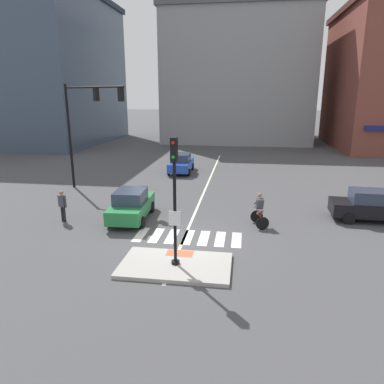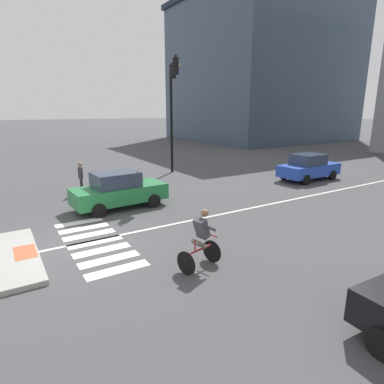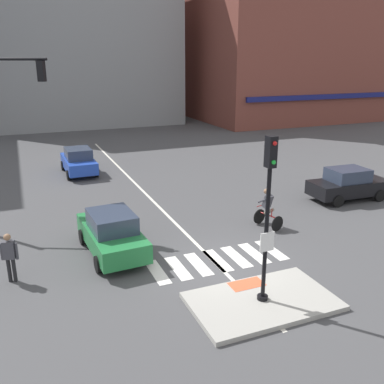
# 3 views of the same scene
# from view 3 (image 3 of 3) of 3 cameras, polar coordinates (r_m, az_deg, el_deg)

# --- Properties ---
(ground_plane) EXTENTS (300.00, 300.00, 0.00)m
(ground_plane) POSITION_cam_3_polar(r_m,az_deg,el_deg) (14.94, 4.23, -9.94)
(ground_plane) COLOR #474749
(traffic_island) EXTENTS (4.25, 2.57, 0.15)m
(traffic_island) POSITION_cam_3_polar(r_m,az_deg,el_deg) (12.95, 9.51, -14.42)
(traffic_island) COLOR #A3A099
(traffic_island) RESTS_ON ground
(tactile_pad_front) EXTENTS (1.10, 0.60, 0.01)m
(tactile_pad_front) POSITION_cam_3_polar(r_m,az_deg,el_deg) (13.59, 7.42, -12.28)
(tactile_pad_front) COLOR #DB5B38
(tactile_pad_front) RESTS_ON traffic_island
(signal_pole) EXTENTS (0.44, 0.38, 4.84)m
(signal_pole) POSITION_cam_3_polar(r_m,az_deg,el_deg) (11.66, 10.26, -1.88)
(signal_pole) COLOR black
(signal_pole) RESTS_ON traffic_island
(crosswalk_stripe_a) EXTENTS (0.44, 1.80, 0.01)m
(crosswalk_stripe_a) POSITION_cam_3_polar(r_m,az_deg,el_deg) (14.53, -4.71, -10.76)
(crosswalk_stripe_a) COLOR silver
(crosswalk_stripe_a) RESTS_ON ground
(crosswalk_stripe_b) EXTENTS (0.44, 1.80, 0.01)m
(crosswalk_stripe_b) POSITION_cam_3_polar(r_m,az_deg,el_deg) (14.75, -1.88, -10.25)
(crosswalk_stripe_b) COLOR silver
(crosswalk_stripe_b) RESTS_ON ground
(crosswalk_stripe_c) EXTENTS (0.44, 1.80, 0.01)m
(crosswalk_stripe_c) POSITION_cam_3_polar(r_m,az_deg,el_deg) (15.00, 0.86, -9.74)
(crosswalk_stripe_c) COLOR silver
(crosswalk_stripe_c) RESTS_ON ground
(crosswalk_stripe_d) EXTENTS (0.44, 1.80, 0.01)m
(crosswalk_stripe_d) POSITION_cam_3_polar(r_m,az_deg,el_deg) (15.28, 3.49, -9.23)
(crosswalk_stripe_d) COLOR silver
(crosswalk_stripe_d) RESTS_ON ground
(crosswalk_stripe_e) EXTENTS (0.44, 1.80, 0.01)m
(crosswalk_stripe_e) POSITION_cam_3_polar(r_m,az_deg,el_deg) (15.60, 6.01, -8.72)
(crosswalk_stripe_e) COLOR silver
(crosswalk_stripe_e) RESTS_ON ground
(crosswalk_stripe_f) EXTENTS (0.44, 1.80, 0.01)m
(crosswalk_stripe_f) POSITION_cam_3_polar(r_m,az_deg,el_deg) (15.94, 8.43, -8.21)
(crosswalk_stripe_f) COLOR silver
(crosswalk_stripe_f) RESTS_ON ground
(crosswalk_stripe_g) EXTENTS (0.44, 1.80, 0.01)m
(crosswalk_stripe_g) POSITION_cam_3_polar(r_m,az_deg,el_deg) (16.31, 10.73, -7.72)
(crosswalk_stripe_g) COLOR silver
(crosswalk_stripe_g) RESTS_ON ground
(lane_centre_line) EXTENTS (0.14, 28.00, 0.01)m
(lane_centre_line) POSITION_cam_3_polar(r_m,az_deg,el_deg) (23.60, -7.01, 0.48)
(lane_centre_line) COLOR silver
(lane_centre_line) RESTS_ON ground
(building_corner_left) EXTENTS (22.60, 18.07, 16.62)m
(building_corner_left) POSITION_cam_3_polar(r_m,az_deg,el_deg) (54.82, 12.27, 18.71)
(building_corner_left) COLOR brown
(building_corner_left) RESTS_ON ground
(building_corner_right) EXTENTS (20.36, 18.56, 17.63)m
(building_corner_right) POSITION_cam_3_polar(r_m,az_deg,el_deg) (52.81, -15.47, 19.10)
(building_corner_right) COLOR gray
(building_corner_right) RESTS_ON ground
(car_blue_westbound_distant) EXTENTS (1.91, 4.13, 1.64)m
(car_blue_westbound_distant) POSITION_cam_3_polar(r_m,az_deg,el_deg) (27.25, -15.14, 4.08)
(car_blue_westbound_distant) COLOR #2347B7
(car_blue_westbound_distant) RESTS_ON ground
(car_black_cross_right) EXTENTS (4.17, 1.99, 1.64)m
(car_black_cross_right) POSITION_cam_3_polar(r_m,az_deg,el_deg) (22.83, 20.46, 1.01)
(car_black_cross_right) COLOR black
(car_black_cross_right) RESTS_ON ground
(car_green_westbound_near) EXTENTS (2.03, 4.19, 1.64)m
(car_green_westbound_near) POSITION_cam_3_polar(r_m,az_deg,el_deg) (15.73, -10.85, -5.48)
(car_green_westbound_near) COLOR #237A3D
(car_green_westbound_near) RESTS_ON ground
(cyclist) EXTENTS (0.90, 1.22, 1.68)m
(cyclist) POSITION_cam_3_polar(r_m,az_deg,el_deg) (18.12, 10.23, -2.11)
(cyclist) COLOR black
(cyclist) RESTS_ON ground
(pedestrian_at_curb_left) EXTENTS (0.53, 0.32, 1.67)m
(pedestrian_at_curb_left) POSITION_cam_3_polar(r_m,az_deg,el_deg) (14.68, -23.53, -7.70)
(pedestrian_at_curb_left) COLOR black
(pedestrian_at_curb_left) RESTS_ON ground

